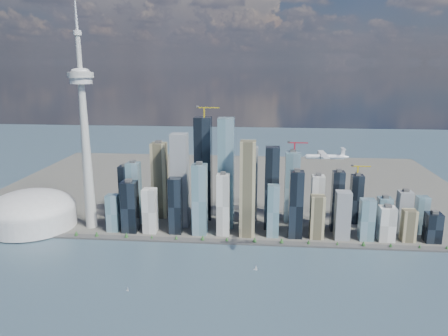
# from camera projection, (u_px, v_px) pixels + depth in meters

# --- Properties ---
(ground) EXTENTS (4000.00, 4000.00, 0.00)m
(ground) POSITION_uv_depth(u_px,v_px,m) (198.00, 304.00, 707.94)
(ground) COLOR #354C5D
(ground) RESTS_ON ground
(seawall) EXTENTS (1100.00, 22.00, 4.00)m
(seawall) POSITION_uv_depth(u_px,v_px,m) (215.00, 241.00, 949.50)
(seawall) COLOR #383838
(seawall) RESTS_ON ground
(land) EXTENTS (1400.00, 900.00, 3.00)m
(land) POSITION_uv_depth(u_px,v_px,m) (230.00, 185.00, 1385.27)
(land) COLOR #4C4C47
(land) RESTS_ON ground
(shoreline_trees) EXTENTS (960.53, 7.20, 8.80)m
(shoreline_trees) POSITION_uv_depth(u_px,v_px,m) (215.00, 239.00, 947.91)
(shoreline_trees) COLOR #3F2D1E
(shoreline_trees) RESTS_ON seawall
(skyscraper_cluster) EXTENTS (736.00, 142.00, 278.58)m
(skyscraper_cluster) POSITION_uv_depth(u_px,v_px,m) (244.00, 193.00, 1008.42)
(skyscraper_cluster) COLOR black
(skyscraper_cluster) RESTS_ON land
(needle_tower) EXTENTS (56.00, 56.00, 550.50)m
(needle_tower) POSITION_uv_depth(u_px,v_px,m) (85.00, 129.00, 978.79)
(needle_tower) COLOR #ABABA5
(needle_tower) RESTS_ON land
(dome_stadium) EXTENTS (200.00, 200.00, 86.00)m
(dome_stadium) POSITION_uv_depth(u_px,v_px,m) (32.00, 212.00, 1027.42)
(dome_stadium) COLOR #B9B9B9
(dome_stadium) RESTS_ON land
(airplane) EXTENTS (79.67, 70.35, 19.46)m
(airplane) POSITION_uv_depth(u_px,v_px,m) (326.00, 156.00, 768.95)
(airplane) COLOR silver
(airplane) RESTS_ON ground
(sailboat_west) EXTENTS (5.78, 3.45, 8.23)m
(sailboat_west) POSITION_uv_depth(u_px,v_px,m) (128.00, 290.00, 746.78)
(sailboat_west) COLOR white
(sailboat_west) RESTS_ON ground
(sailboat_east) EXTENTS (7.64, 4.32, 10.78)m
(sailboat_east) POSITION_uv_depth(u_px,v_px,m) (256.00, 268.00, 822.28)
(sailboat_east) COLOR white
(sailboat_east) RESTS_ON ground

